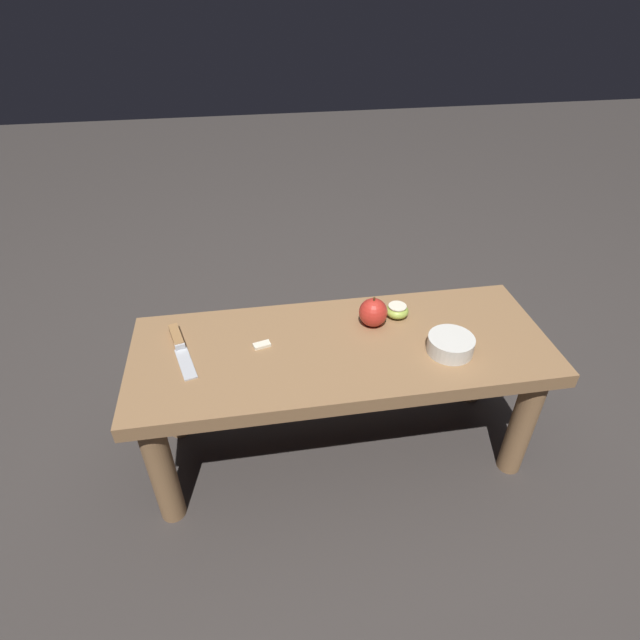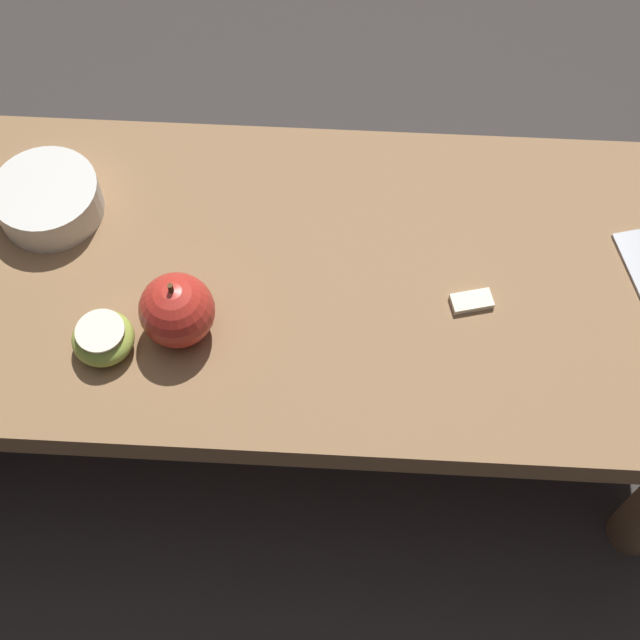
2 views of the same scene
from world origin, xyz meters
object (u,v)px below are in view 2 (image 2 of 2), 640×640
wooden_bench (284,306)px  apple_cut (103,338)px  apple_whole (177,310)px  bowl (48,199)px

wooden_bench → apple_cut: apple_cut is taller
apple_whole → bowl: (0.17, -0.14, -0.02)m
bowl → wooden_bench: bearing=165.4°
wooden_bench → bowl: bowl is taller
apple_cut → bowl: 0.19m
apple_whole → apple_cut: apple_whole is taller
bowl → apple_whole: bearing=139.1°
apple_whole → bowl: bearing=-40.9°
apple_cut → wooden_bench: bearing=-150.3°
wooden_bench → bowl: (0.27, -0.07, 0.09)m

